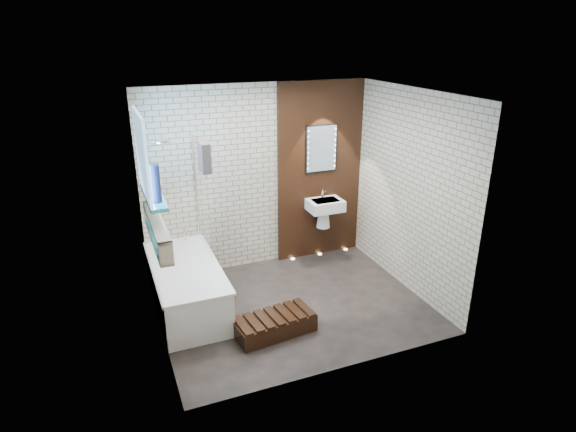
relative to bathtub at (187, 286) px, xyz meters
name	(u,v)px	position (x,y,z in m)	size (l,w,h in m)	color
ground	(292,305)	(1.22, -0.45, -0.29)	(3.20, 3.20, 0.00)	black
room_shell	(293,208)	(1.22, -0.45, 1.01)	(3.24, 3.20, 2.60)	#B1A68D
walnut_panel	(320,172)	(2.17, 0.82, 1.01)	(1.30, 0.06, 2.60)	black
clerestory_window	(144,164)	(-0.34, -0.10, 1.61)	(0.18, 1.00, 0.94)	#7FADE0
display_niche	(157,231)	(-0.31, -0.30, 0.91)	(0.14, 1.30, 0.26)	teal
bathtub	(187,286)	(0.00, 0.00, 0.00)	(0.79, 1.74, 0.70)	white
bath_screen	(202,196)	(0.35, 0.44, 0.99)	(0.01, 0.78, 1.40)	white
towel	(204,157)	(0.35, 0.15, 1.56)	(0.10, 0.27, 0.35)	black
shower_head	(161,141)	(-0.08, 0.50, 1.71)	(0.18, 0.18, 0.02)	silver
washbasin	(325,209)	(2.17, 0.62, 0.50)	(0.50, 0.36, 0.58)	white
led_mirror	(321,149)	(2.17, 0.78, 1.36)	(0.50, 0.02, 0.70)	black
walnut_step	(275,325)	(0.81, -0.92, -0.19)	(0.91, 0.40, 0.20)	black
niche_bottles	(161,242)	(-0.31, -0.53, 0.87)	(0.07, 0.86, 0.13)	maroon
sill_vases	(154,184)	(-0.28, -0.14, 1.39)	(0.20, 0.50, 0.41)	#141B37
floor_uplights	(320,254)	(2.17, 0.75, -0.29)	(0.96, 0.06, 0.01)	#FFD899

